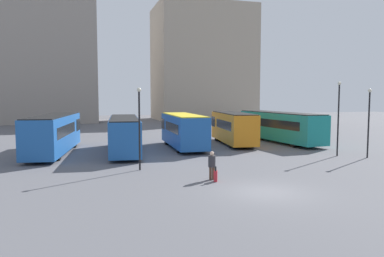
{
  "coord_description": "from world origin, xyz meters",
  "views": [
    {
      "loc": [
        -8.84,
        -16.7,
        4.82
      ],
      "look_at": [
        -0.01,
        13.11,
        2.14
      ],
      "focal_mm": 35.0,
      "sensor_mm": 36.0,
      "label": 1
    }
  ],
  "objects_px": {
    "bus_4": "(279,126)",
    "lamp_post_0": "(338,113)",
    "suitcase": "(216,176)",
    "lamp_post_1": "(139,122)",
    "traveler": "(212,163)",
    "bus_0": "(54,133)",
    "bus_3": "(233,127)",
    "bus_2": "(183,130)",
    "bus_1": "(124,133)",
    "lamp_post_2": "(369,117)"
  },
  "relations": [
    {
      "from": "bus_0",
      "to": "traveler",
      "type": "height_order",
      "value": "bus_0"
    },
    {
      "from": "lamp_post_2",
      "to": "lamp_post_1",
      "type": "bearing_deg",
      "value": 179.58
    },
    {
      "from": "bus_3",
      "to": "lamp_post_1",
      "type": "bearing_deg",
      "value": 141.63
    },
    {
      "from": "bus_1",
      "to": "lamp_post_1",
      "type": "height_order",
      "value": "lamp_post_1"
    },
    {
      "from": "bus_3",
      "to": "lamp_post_1",
      "type": "distance_m",
      "value": 15.48
    },
    {
      "from": "bus_0",
      "to": "bus_2",
      "type": "bearing_deg",
      "value": -81.12
    },
    {
      "from": "suitcase",
      "to": "lamp_post_1",
      "type": "distance_m",
      "value": 6.45
    },
    {
      "from": "lamp_post_0",
      "to": "lamp_post_1",
      "type": "distance_m",
      "value": 16.27
    },
    {
      "from": "suitcase",
      "to": "lamp_post_1",
      "type": "relative_size",
      "value": 0.17
    },
    {
      "from": "bus_2",
      "to": "suitcase",
      "type": "distance_m",
      "value": 14.11
    },
    {
      "from": "bus_3",
      "to": "lamp_post_1",
      "type": "height_order",
      "value": "lamp_post_1"
    },
    {
      "from": "bus_2",
      "to": "lamp_post_1",
      "type": "xyz_separation_m",
      "value": [
        -5.5,
        -9.41,
        1.48
      ]
    },
    {
      "from": "bus_2",
      "to": "suitcase",
      "type": "bearing_deg",
      "value": 174.88
    },
    {
      "from": "lamp_post_1",
      "to": "bus_0",
      "type": "bearing_deg",
      "value": 122.12
    },
    {
      "from": "bus_0",
      "to": "traveler",
      "type": "distance_m",
      "value": 16.31
    },
    {
      "from": "bus_3",
      "to": "lamp_post_1",
      "type": "relative_size",
      "value": 1.78
    },
    {
      "from": "traveler",
      "to": "lamp_post_1",
      "type": "height_order",
      "value": "lamp_post_1"
    },
    {
      "from": "bus_3",
      "to": "traveler",
      "type": "relative_size",
      "value": 5.79
    },
    {
      "from": "bus_4",
      "to": "traveler",
      "type": "bearing_deg",
      "value": 135.05
    },
    {
      "from": "lamp_post_0",
      "to": "bus_0",
      "type": "bearing_deg",
      "value": 160.04
    },
    {
      "from": "bus_3",
      "to": "lamp_post_1",
      "type": "xyz_separation_m",
      "value": [
        -11.06,
        -10.74,
        1.46
      ]
    },
    {
      "from": "bus_1",
      "to": "bus_3",
      "type": "relative_size",
      "value": 1.17
    },
    {
      "from": "bus_0",
      "to": "lamp_post_0",
      "type": "height_order",
      "value": "lamp_post_0"
    },
    {
      "from": "lamp_post_0",
      "to": "lamp_post_2",
      "type": "relative_size",
      "value": 1.11
    },
    {
      "from": "suitcase",
      "to": "lamp_post_0",
      "type": "xyz_separation_m",
      "value": [
        12.59,
        5.8,
        3.19
      ]
    },
    {
      "from": "traveler",
      "to": "lamp_post_1",
      "type": "relative_size",
      "value": 0.31
    },
    {
      "from": "bus_1",
      "to": "lamp_post_1",
      "type": "xyz_separation_m",
      "value": [
        0.1,
        -8.11,
        1.53
      ]
    },
    {
      "from": "bus_2",
      "to": "lamp_post_2",
      "type": "bearing_deg",
      "value": -124.96
    },
    {
      "from": "bus_4",
      "to": "lamp_post_0",
      "type": "xyz_separation_m",
      "value": [
        -0.14,
        -9.61,
        1.78
      ]
    },
    {
      "from": "bus_3",
      "to": "lamp_post_2",
      "type": "relative_size",
      "value": 1.77
    },
    {
      "from": "bus_1",
      "to": "lamp_post_1",
      "type": "relative_size",
      "value": 2.08
    },
    {
      "from": "bus_0",
      "to": "traveler",
      "type": "xyz_separation_m",
      "value": [
        9.41,
        -13.29,
        -0.79
      ]
    },
    {
      "from": "bus_2",
      "to": "bus_4",
      "type": "xyz_separation_m",
      "value": [
        10.85,
        1.5,
        0.03
      ]
    },
    {
      "from": "bus_1",
      "to": "bus_2",
      "type": "relative_size",
      "value": 1.18
    },
    {
      "from": "bus_1",
      "to": "lamp_post_2",
      "type": "height_order",
      "value": "lamp_post_2"
    },
    {
      "from": "bus_0",
      "to": "lamp_post_1",
      "type": "distance_m",
      "value": 11.07
    },
    {
      "from": "suitcase",
      "to": "lamp_post_0",
      "type": "relative_size",
      "value": 0.15
    },
    {
      "from": "bus_1",
      "to": "lamp_post_0",
      "type": "bearing_deg",
      "value": -107.0
    },
    {
      "from": "suitcase",
      "to": "lamp_post_2",
      "type": "height_order",
      "value": "lamp_post_2"
    },
    {
      "from": "bus_1",
      "to": "traveler",
      "type": "height_order",
      "value": "bus_1"
    },
    {
      "from": "bus_4",
      "to": "suitcase",
      "type": "distance_m",
      "value": 20.04
    },
    {
      "from": "bus_1",
      "to": "bus_2",
      "type": "distance_m",
      "value": 5.75
    },
    {
      "from": "bus_2",
      "to": "suitcase",
      "type": "height_order",
      "value": "bus_2"
    },
    {
      "from": "bus_1",
      "to": "bus_4",
      "type": "xyz_separation_m",
      "value": [
        16.45,
        2.79,
        0.08
      ]
    },
    {
      "from": "bus_3",
      "to": "traveler",
      "type": "bearing_deg",
      "value": 160.53
    },
    {
      "from": "suitcase",
      "to": "lamp_post_1",
      "type": "height_order",
      "value": "lamp_post_1"
    },
    {
      "from": "bus_2",
      "to": "lamp_post_0",
      "type": "bearing_deg",
      "value": -124.56
    },
    {
      "from": "bus_1",
      "to": "lamp_post_0",
      "type": "height_order",
      "value": "lamp_post_0"
    },
    {
      "from": "bus_0",
      "to": "bus_2",
      "type": "relative_size",
      "value": 1.27
    },
    {
      "from": "suitcase",
      "to": "bus_2",
      "type": "bearing_deg",
      "value": 16.17
    }
  ]
}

